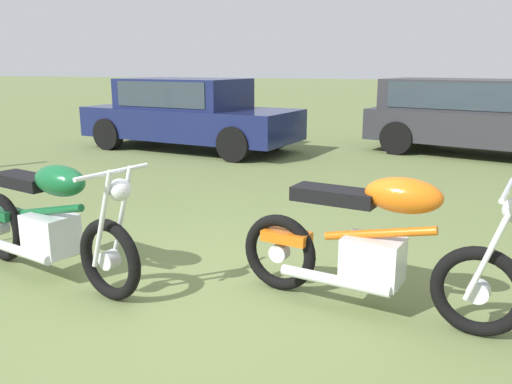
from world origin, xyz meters
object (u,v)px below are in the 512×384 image
object	(u,v)px
car_navy	(188,110)
car_charcoal	(476,111)
motorcycle_orange	(374,245)
motorcycle_green	(50,222)

from	to	relation	value
car_navy	car_charcoal	world-z (taller)	same
motorcycle_orange	car_navy	world-z (taller)	car_navy
car_navy	motorcycle_green	bearing A→B (deg)	-64.05
car_navy	motorcycle_orange	bearing A→B (deg)	-45.06
car_navy	car_charcoal	bearing A→B (deg)	21.81
motorcycle_orange	car_navy	distance (m)	7.66
car_charcoal	motorcycle_orange	bearing A→B (deg)	-81.57
motorcycle_orange	car_navy	size ratio (longest dim) A/B	0.43
motorcycle_green	car_charcoal	xyz separation A→B (m)	(3.77, 7.59, 0.35)
motorcycle_green	car_charcoal	distance (m)	8.48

